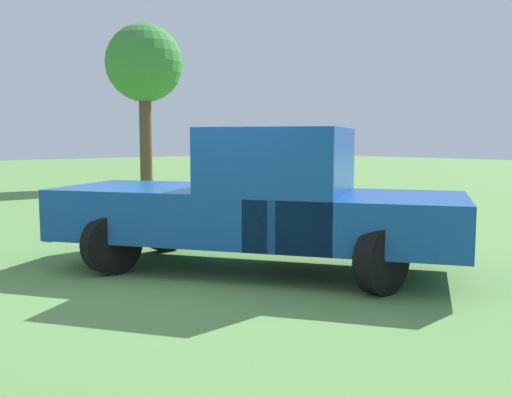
{
  "coord_description": "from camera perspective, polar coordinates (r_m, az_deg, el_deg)",
  "views": [
    {
      "loc": [
        4.29,
        5.22,
        1.66
      ],
      "look_at": [
        -0.51,
        -0.11,
        0.9
      ],
      "focal_mm": 40.14,
      "sensor_mm": 36.0,
      "label": 1
    }
  ],
  "objects": [
    {
      "name": "pickup_truck",
      "position": [
        7.18,
        1.01,
        0.11
      ],
      "size": [
        4.19,
        5.27,
        1.79
      ],
      "rotation": [
        0.0,
        0.0,
        5.26
      ],
      "color": "black",
      "rests_on": "ground_plane"
    },
    {
      "name": "tree_back_left",
      "position": [
        20.35,
        -11.08,
        12.94
      ],
      "size": [
        2.62,
        2.62,
        5.53
      ],
      "color": "brown",
      "rests_on": "ground_plane"
    },
    {
      "name": "ground_plane",
      "position": [
        6.96,
        -2.55,
        -7.76
      ],
      "size": [
        80.0,
        80.0,
        0.0
      ],
      "primitive_type": "plane",
      "color": "#5B8C47"
    }
  ]
}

